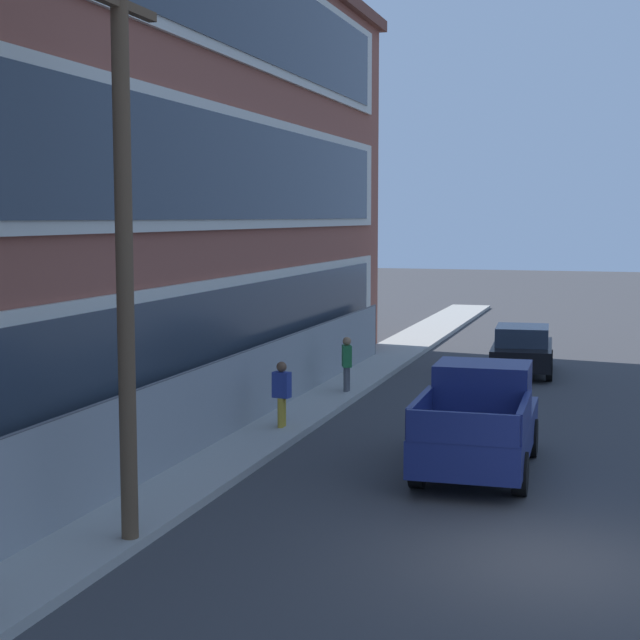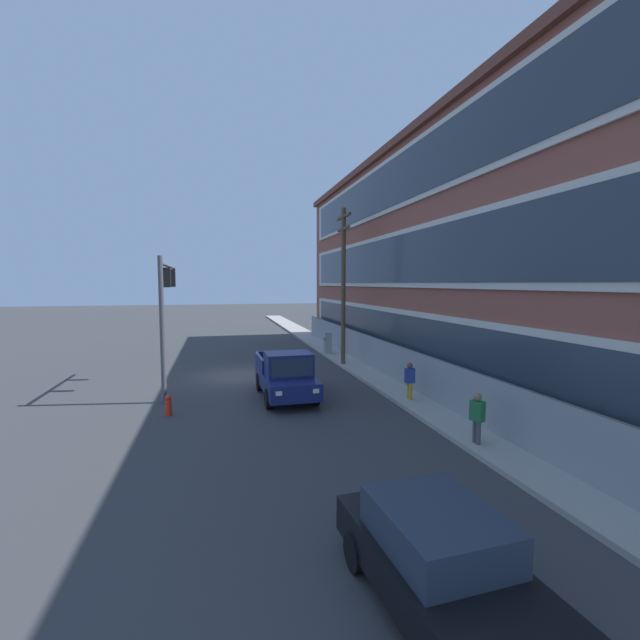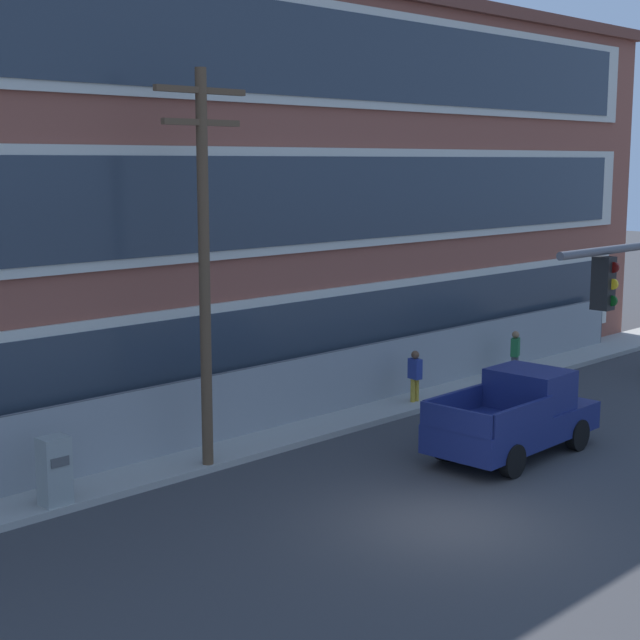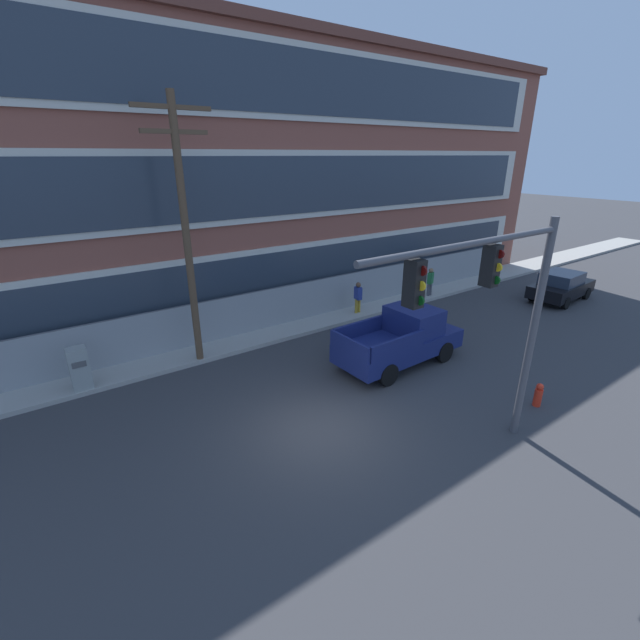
{
  "view_description": "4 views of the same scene",
  "coord_description": "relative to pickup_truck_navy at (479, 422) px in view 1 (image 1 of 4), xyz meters",
  "views": [
    {
      "loc": [
        -14.21,
        -0.84,
        5.02
      ],
      "look_at": [
        -0.8,
        3.27,
        3.54
      ],
      "focal_mm": 55.0,
      "sensor_mm": 36.0,
      "label": 1
    },
    {
      "loc": [
        22.85,
        -1.09,
        4.93
      ],
      "look_at": [
        2.35,
        3.89,
        3.11
      ],
      "focal_mm": 24.0,
      "sensor_mm": 36.0,
      "label": 2
    },
    {
      "loc": [
        -15.14,
        -11.4,
        7.23
      ],
      "look_at": [
        -0.14,
        3.51,
        3.78
      ],
      "focal_mm": 55.0,
      "sensor_mm": 36.0,
      "label": 3
    },
    {
      "loc": [
        -5.97,
        -8.42,
        7.41
      ],
      "look_at": [
        2.61,
        3.67,
        1.65
      ],
      "focal_mm": 24.0,
      "sensor_mm": 36.0,
      "label": 4
    }
  ],
  "objects": [
    {
      "name": "chain_link_fence",
      "position": [
        -2.96,
        5.7,
        0.02
      ],
      "size": [
        34.88,
        0.06,
        1.93
      ],
      "color": "gray",
      "rests_on": "ground"
    },
    {
      "name": "pedestrian_by_fence",
      "position": [
        6.9,
        4.64,
        0.01
      ],
      "size": [
        0.46,
        0.38,
        1.69
      ],
      "color": "#4C4C51",
      "rests_on": "ground"
    },
    {
      "name": "pedestrian_near_cabinet",
      "position": [
        1.94,
        4.83,
        0.01
      ],
      "size": [
        0.32,
        0.43,
        1.69
      ],
      "color": "#B7932D",
      "rests_on": "ground"
    },
    {
      "name": "pickup_truck_navy",
      "position": [
        0.0,
        0.0,
        0.0
      ],
      "size": [
        5.11,
        2.22,
        2.07
      ],
      "color": "navy",
      "rests_on": "ground"
    },
    {
      "name": "sedan_black",
      "position": [
        12.42,
        0.34,
        -0.17
      ],
      "size": [
        4.28,
        2.12,
        1.56
      ],
      "color": "black",
      "rests_on": "ground"
    },
    {
      "name": "ground_plane",
      "position": [
        -4.99,
        -1.74,
        -0.97
      ],
      "size": [
        160.0,
        160.0,
        0.0
      ],
      "primitive_type": "plane",
      "color": "#38383A"
    },
    {
      "name": "sidewalk_building_side",
      "position": [
        -4.99,
        5.25,
        -0.89
      ],
      "size": [
        80.0,
        2.08,
        0.16
      ],
      "primitive_type": "cube",
      "color": "#9E9B93",
      "rests_on": "ground"
    },
    {
      "name": "utility_pole_near_corner",
      "position": [
        -6.21,
        4.42,
        4.15
      ],
      "size": [
        2.5,
        0.26,
        9.27
      ],
      "color": "brown",
      "rests_on": "ground"
    }
  ]
}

